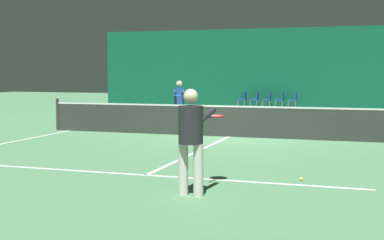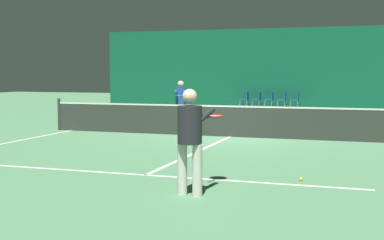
% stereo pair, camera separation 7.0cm
% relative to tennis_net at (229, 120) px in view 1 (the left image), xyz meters
% --- Properties ---
extents(ground_plane, '(60.00, 60.00, 0.00)m').
position_rel_tennis_net_xyz_m(ground_plane, '(0.00, 0.00, -0.51)').
color(ground_plane, '#4C7F56').
extents(backdrop_curtain, '(23.00, 0.12, 4.43)m').
position_rel_tennis_net_xyz_m(backdrop_curtain, '(0.00, 14.62, 1.70)').
color(backdrop_curtain, '#0F5138').
rests_on(backdrop_curtain, ground).
extents(court_line_baseline_far, '(11.00, 0.10, 0.00)m').
position_rel_tennis_net_xyz_m(court_line_baseline_far, '(0.00, 11.90, -0.51)').
color(court_line_baseline_far, silver).
rests_on(court_line_baseline_far, ground).
extents(court_line_service_far, '(8.25, 0.10, 0.00)m').
position_rel_tennis_net_xyz_m(court_line_service_far, '(0.00, 6.40, -0.51)').
color(court_line_service_far, silver).
rests_on(court_line_service_far, ground).
extents(court_line_service_near, '(8.25, 0.10, 0.00)m').
position_rel_tennis_net_xyz_m(court_line_service_near, '(0.00, -6.40, -0.51)').
color(court_line_service_near, silver).
rests_on(court_line_service_near, ground).
extents(court_line_sideline_left, '(0.10, 23.80, 0.00)m').
position_rel_tennis_net_xyz_m(court_line_sideline_left, '(-5.50, 0.00, -0.51)').
color(court_line_sideline_left, silver).
rests_on(court_line_sideline_left, ground).
extents(court_line_centre, '(0.10, 12.80, 0.00)m').
position_rel_tennis_net_xyz_m(court_line_centre, '(0.00, 0.00, -0.51)').
color(court_line_centre, silver).
rests_on(court_line_centre, ground).
extents(tennis_net, '(12.00, 0.10, 1.07)m').
position_rel_tennis_net_xyz_m(tennis_net, '(0.00, 0.00, 0.00)').
color(tennis_net, '#2D332D').
rests_on(tennis_net, ground).
extents(player_near, '(0.53, 1.39, 1.69)m').
position_rel_tennis_net_xyz_m(player_near, '(1.33, -7.68, 0.47)').
color(player_near, beige).
rests_on(player_near, ground).
extents(player_far, '(0.73, 1.38, 1.65)m').
position_rel_tennis_net_xyz_m(player_far, '(-2.45, 2.41, 0.45)').
color(player_far, '#2D2D38').
rests_on(player_far, ground).
extents(courtside_chair_0, '(0.44, 0.44, 0.84)m').
position_rel_tennis_net_xyz_m(courtside_chair_0, '(-2.72, 14.07, -0.03)').
color(courtside_chair_0, '#99999E').
rests_on(courtside_chair_0, ground).
extents(courtside_chair_1, '(0.44, 0.44, 0.84)m').
position_rel_tennis_net_xyz_m(courtside_chair_1, '(-2.01, 14.07, -0.03)').
color(courtside_chair_1, '#99999E').
rests_on(courtside_chair_1, ground).
extents(courtside_chair_2, '(0.44, 0.44, 0.84)m').
position_rel_tennis_net_xyz_m(courtside_chair_2, '(-1.30, 14.07, -0.03)').
color(courtside_chair_2, '#99999E').
rests_on(courtside_chair_2, ground).
extents(courtside_chair_3, '(0.44, 0.44, 0.84)m').
position_rel_tennis_net_xyz_m(courtside_chair_3, '(-0.59, 14.07, -0.03)').
color(courtside_chair_3, '#99999E').
rests_on(courtside_chair_3, ground).
extents(courtside_chair_4, '(0.44, 0.44, 0.84)m').
position_rel_tennis_net_xyz_m(courtside_chair_4, '(0.12, 14.07, -0.03)').
color(courtside_chair_4, '#99999E').
rests_on(courtside_chair_4, ground).
extents(tennis_ball, '(0.07, 0.07, 0.07)m').
position_rel_tennis_net_xyz_m(tennis_ball, '(2.87, -6.02, -0.48)').
color(tennis_ball, '#D1DB33').
rests_on(tennis_ball, ground).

